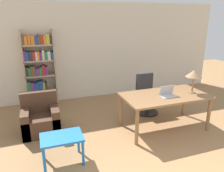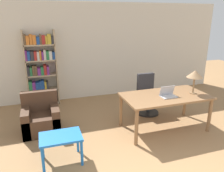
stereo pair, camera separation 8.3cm
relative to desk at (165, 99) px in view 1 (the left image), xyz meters
The scene contains 8 objects.
wall_back 2.69m from the desk, 110.09° to the left, with size 8.00×0.06×2.70m.
desk is the anchor object (origin of this frame).
laptop 0.16m from the desk, 85.24° to the right, with size 0.32×0.21×0.22m.
table_lamp 0.80m from the desk, ahead, with size 0.34×0.34×0.50m.
office_chair 0.89m from the desk, 87.77° to the left, with size 0.54×0.54×0.98m.
side_table_blue 2.27m from the desk, 167.58° to the right, with size 0.67×0.46×0.48m.
armchair 2.62m from the desk, 164.27° to the left, with size 0.74×0.66×0.82m.
bookshelf 3.32m from the desk, 136.96° to the left, with size 0.80×0.28×2.00m.
Camera 1 is at (-1.56, -1.58, 2.32)m, focal length 35.00 mm.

